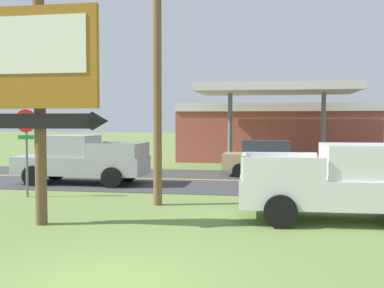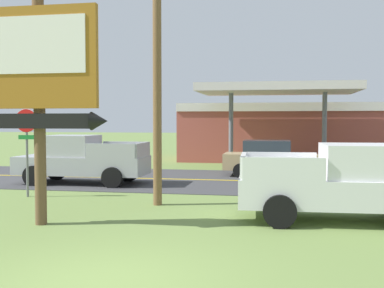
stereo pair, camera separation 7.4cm
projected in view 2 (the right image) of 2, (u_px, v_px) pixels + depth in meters
The scene contains 10 objects.
ground_plane at pixel (102, 283), 7.45m from camera, with size 180.00×180.00×0.00m, color olive.
road_asphalt at pixel (213, 180), 20.23m from camera, with size 140.00×8.00×0.02m, color #3D3D3F.
road_centre_line at pixel (213, 180), 20.23m from camera, with size 126.00×0.20×0.01m, color gold.
motel_sign at pixel (38, 75), 11.35m from camera, with size 3.38×0.54×5.57m.
stop_sign at pixel (27, 136), 15.78m from camera, with size 0.80×0.08×2.95m.
utility_pole at pixel (157, 31), 14.11m from camera, with size 2.17×0.26×9.76m.
gas_station at pixel (277, 130), 30.30m from camera, with size 12.00×11.50×4.40m.
pickup_white_parked_on_lawn at pixel (345, 184), 11.97m from camera, with size 5.28×2.41×1.96m.
pickup_silver_on_road at pixel (81, 160), 19.12m from camera, with size 5.20×2.24×1.96m.
car_tan_mid_lane at pixel (269, 158), 21.74m from camera, with size 4.20×2.00×1.64m.
Camera 2 is at (2.69, -6.97, 2.55)m, focal length 44.43 mm.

